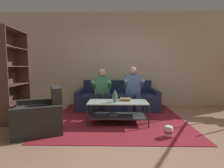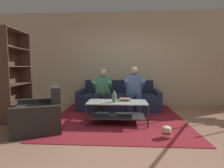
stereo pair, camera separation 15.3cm
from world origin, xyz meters
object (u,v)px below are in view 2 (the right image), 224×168
Objects in this scene: person_seated_left at (103,89)px; armchair at (40,115)px; vase at (114,97)px; couch at (119,99)px; popcorn_tub at (167,132)px; person_seated_right at (134,88)px; coffee_table at (117,109)px; book_stack at (125,99)px; bookshelf at (11,81)px.

person_seated_left is 1.01× the size of armchair.
vase is (0.34, -0.89, -0.05)m from person_seated_left.
armchair is at bearing -130.88° from person_seated_left.
vase is at bearing -92.70° from couch.
armchair is 2.36m from popcorn_tub.
couch is 0.75m from person_seated_right.
coffee_table is at bearing -90.62° from couch.
person_seated_left is at bearing 128.96° from book_stack.
person_seated_left is 0.94m from coffee_table.
bookshelf is at bearing 147.58° from armchair.
popcorn_tub is at bearing -40.73° from coffee_table.
couch is 2.23m from popcorn_tub.
book_stack is (0.57, -0.70, -0.13)m from person_seated_left.
person_seated_right is 1.71m from popcorn_tub.
bookshelf is (-2.58, 0.05, 0.38)m from book_stack.
person_seated_right is 2.29m from armchair.
person_seated_right is at bearing 62.47° from coffee_table.
book_stack is 1.17m from popcorn_tub.
couch is 1.43m from vase.
person_seated_left reaches higher than popcorn_tub.
person_seated_left is 1.68m from armchair.
person_seated_left is 5.54× the size of popcorn_tub.
couch is at bearing 51.31° from person_seated_left.
bookshelf is (-2.02, -0.65, 0.24)m from person_seated_left.
popcorn_tub is (0.45, -1.55, -0.56)m from person_seated_right.
vase is at bearing -140.44° from book_stack.
coffee_table is at bearing -151.01° from book_stack.
couch is at bearing 25.39° from bookshelf.
popcorn_tub is at bearing -50.83° from person_seated_left.
person_seated_left reaches higher than vase.
bookshelf is 1.75× the size of armchair.
armchair is at bearing -130.26° from couch.
bookshelf is (-2.83, -0.65, 0.22)m from person_seated_right.
couch is 2.75m from bookshelf.
armchair reaches higher than coffee_table.
bookshelf is at bearing -167.04° from person_seated_right.
person_seated_right is 5.03× the size of vase.
bookshelf is (-2.41, 0.15, 0.56)m from coffee_table.
coffee_table is (-0.42, -0.80, -0.35)m from person_seated_right.
couch is 9.40× the size of book_stack.
person_seated_right is 0.97× the size of coffee_table.
couch is 1.82× the size of coffee_table.
person_seated_left is at bearing 17.74° from bookshelf.
person_seated_right is 2.91m from bookshelf.
person_seated_left reaches higher than book_stack.
person_seated_right reaches higher than popcorn_tub.
book_stack is (-0.24, -0.70, -0.16)m from person_seated_right.
coffee_table is at bearing -63.95° from person_seated_left.
couch reaches higher than coffee_table.
couch is at bearing 87.30° from vase.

